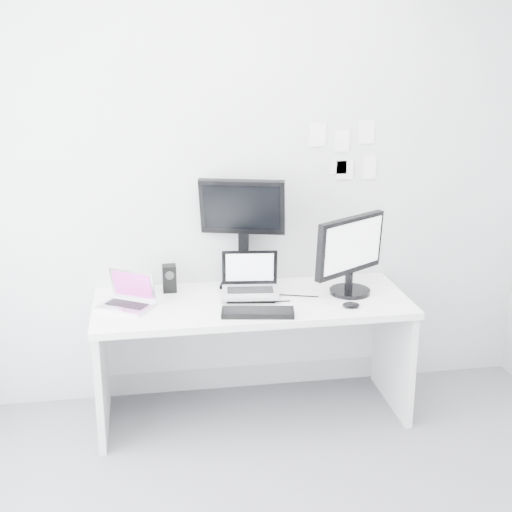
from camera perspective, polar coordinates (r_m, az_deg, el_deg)
name	(u,v)px	position (r m, az deg, el deg)	size (l,w,h in m)	color
back_wall	(243,182)	(4.20, -1.08, 6.03)	(3.60, 3.60, 0.00)	#B8BABD
desk	(252,358)	(4.19, -0.32, -8.26)	(1.80, 0.70, 0.73)	white
macbook	(125,290)	(3.96, -10.58, -2.73)	(0.28, 0.21, 0.21)	#BBBBBF
speaker	(169,278)	(4.19, -7.02, -1.81)	(0.08, 0.08, 0.16)	black
dell_laptop	(250,276)	(4.02, -0.47, -1.65)	(0.32, 0.25, 0.27)	#AEB0B5
rear_monitor	(243,231)	(4.18, -1.07, 2.03)	(0.50, 0.18, 0.68)	black
samsung_monitor	(351,254)	(4.11, 7.73, 0.13)	(0.52, 0.24, 0.48)	black
keyboard	(258,313)	(3.83, 0.14, -4.60)	(0.39, 0.14, 0.03)	black
mouse	(351,305)	(3.96, 7.69, -3.95)	(0.10, 0.06, 0.03)	black
wall_note_0	(318,135)	(4.24, 5.02, 9.76)	(0.10, 0.00, 0.14)	white
wall_note_1	(342,141)	(4.29, 6.98, 9.24)	(0.09, 0.00, 0.13)	white
wall_note_2	(367,132)	(4.32, 8.94, 9.90)	(0.10, 0.00, 0.14)	white
wall_note_3	(338,167)	(4.30, 6.64, 7.13)	(0.11, 0.00, 0.08)	white
wall_note_4	(345,170)	(4.32, 7.19, 6.93)	(0.11, 0.00, 0.12)	white
wall_note_5	(369,167)	(4.36, 9.16, 7.10)	(0.09, 0.00, 0.14)	white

